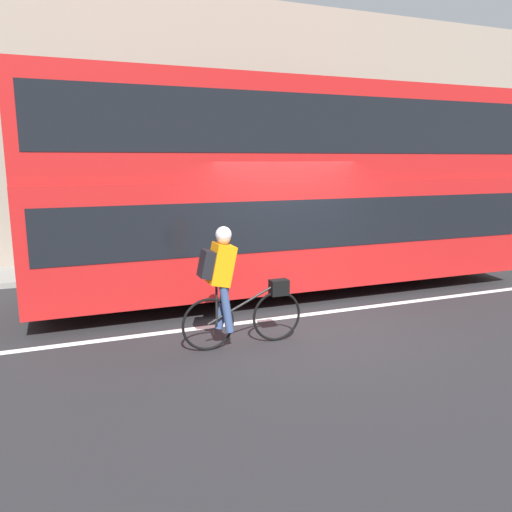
{
  "coord_description": "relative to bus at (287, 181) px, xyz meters",
  "views": [
    {
      "loc": [
        -3.48,
        -6.84,
        2.54
      ],
      "look_at": [
        -0.62,
        0.44,
        1.01
      ],
      "focal_mm": 35.0,
      "sensor_mm": 36.0,
      "label": 1
    }
  ],
  "objects": [
    {
      "name": "sidewalk_curb",
      "position": [
        -0.53,
        2.97,
        -2.07
      ],
      "size": [
        60.0,
        1.68,
        0.11
      ],
      "color": "gray",
      "rests_on": "ground_plane"
    },
    {
      "name": "cyclist_on_bike",
      "position": [
        -1.96,
        -2.47,
        -1.24
      ],
      "size": [
        1.73,
        0.32,
        1.67
      ],
      "color": "black",
      "rests_on": "ground_plane"
    },
    {
      "name": "road_center_line",
      "position": [
        -0.53,
        -1.57,
        -2.13
      ],
      "size": [
        50.0,
        0.14,
        0.01
      ],
      "primitive_type": "cube",
      "color": "silver",
      "rests_on": "ground_plane"
    },
    {
      "name": "bus",
      "position": [
        0.0,
        0.0,
        0.0
      ],
      "size": [
        9.32,
        2.46,
        3.86
      ],
      "color": "black",
      "rests_on": "ground_plane"
    },
    {
      "name": "building_facade",
      "position": [
        -0.53,
        3.96,
        1.11
      ],
      "size": [
        60.0,
        0.3,
        6.48
      ],
      "color": "gray",
      "rests_on": "ground_plane"
    },
    {
      "name": "ground_plane",
      "position": [
        -0.53,
        -1.8,
        -2.13
      ],
      "size": [
        80.0,
        80.0,
        0.0
      ],
      "primitive_type": "plane",
      "color": "#232326"
    }
  ]
}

